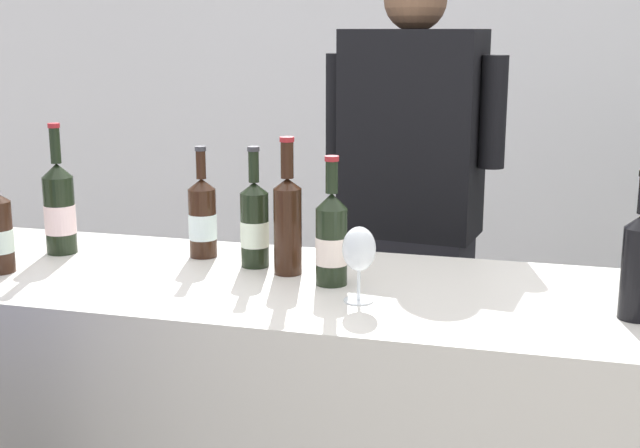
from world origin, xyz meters
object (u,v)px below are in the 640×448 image
at_px(wine_bottle_6, 288,221).
at_px(wine_bottle_8, 332,239).
at_px(wine_bottle_2, 640,262).
at_px(person_server, 409,250).
at_px(wine_bottle_0, 255,224).
at_px(wine_bottle_5, 59,209).
at_px(wine_bottle_4, 203,218).
at_px(wine_glass, 359,252).

distance_m(wine_bottle_6, wine_bottle_8, 0.14).
bearing_deg(wine_bottle_2, person_server, 127.49).
bearing_deg(wine_bottle_0, wine_bottle_8, -24.13).
height_order(wine_bottle_0, wine_bottle_5, wine_bottle_5).
bearing_deg(wine_bottle_5, person_server, 36.04).
bearing_deg(wine_bottle_4, wine_bottle_5, -170.57).
distance_m(wine_bottle_0, wine_bottle_8, 0.25).
height_order(wine_bottle_4, wine_bottle_6, wine_bottle_6).
height_order(wine_glass, person_server, person_server).
distance_m(wine_bottle_5, person_server, 1.10).
bearing_deg(person_server, wine_bottle_0, -116.27).
relative_size(wine_bottle_5, wine_bottle_8, 1.14).
relative_size(wine_bottle_5, wine_glass, 2.06).
bearing_deg(person_server, wine_bottle_8, -95.91).
bearing_deg(wine_glass, wine_bottle_2, 3.91).
bearing_deg(wine_bottle_6, wine_bottle_2, -9.39).
bearing_deg(wine_bottle_2, wine_glass, -176.09).
distance_m(wine_bottle_2, wine_glass, 0.60).
bearing_deg(wine_glass, wine_bottle_4, 150.87).
relative_size(wine_bottle_0, person_server, 0.18).
relative_size(wine_bottle_0, wine_bottle_2, 0.98).
bearing_deg(person_server, wine_bottle_2, -52.51).
height_order(wine_bottle_2, wine_bottle_4, wine_bottle_2).
xyz_separation_m(wine_bottle_8, wine_glass, (0.09, -0.12, 0.00)).
distance_m(wine_bottle_6, wine_glass, 0.28).
height_order(wine_bottle_4, wine_glass, wine_bottle_4).
bearing_deg(wine_bottle_8, wine_glass, -51.17).
bearing_deg(wine_bottle_4, person_server, 50.02).
bearing_deg(wine_bottle_6, person_server, 72.96).
height_order(wine_bottle_4, person_server, person_server).
relative_size(wine_bottle_5, person_server, 0.21).
height_order(wine_bottle_2, person_server, person_server).
xyz_separation_m(wine_bottle_0, wine_bottle_5, (-0.56, -0.01, 0.01)).
xyz_separation_m(wine_bottle_0, person_server, (0.31, 0.62, -0.20)).
height_order(wine_bottle_0, wine_bottle_2, wine_bottle_2).
relative_size(wine_bottle_8, wine_glass, 1.80).
relative_size(wine_bottle_6, wine_glass, 1.99).
bearing_deg(wine_bottle_6, wine_glass, -38.42).
relative_size(wine_bottle_2, person_server, 0.19).
height_order(wine_bottle_5, person_server, person_server).
xyz_separation_m(wine_bottle_2, wine_bottle_4, (-1.09, 0.23, -0.02)).
height_order(wine_bottle_5, wine_bottle_8, wine_bottle_5).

